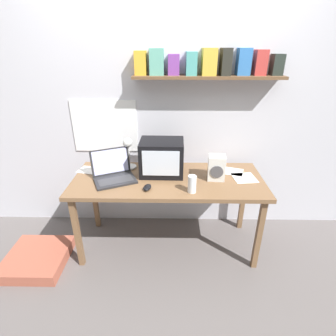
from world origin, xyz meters
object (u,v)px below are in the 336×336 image
(corner_desk, at_px, (168,185))
(computer_mouse, at_px, (147,187))
(loose_paper_near_laptop, at_px, (228,171))
(space_heater, at_px, (216,168))
(open_notebook, at_px, (244,178))
(printed_handout, at_px, (94,171))
(desk_lamp, at_px, (128,150))
(juice_glass, at_px, (192,185))
(floor_cushion, at_px, (37,258))
(crt_monitor, at_px, (162,157))
(laptop, at_px, (113,172))

(corner_desk, height_order, computer_mouse, computer_mouse)
(computer_mouse, height_order, loose_paper_near_laptop, computer_mouse)
(computer_mouse, distance_m, loose_paper_near_laptop, 0.80)
(space_heater, bearing_deg, open_notebook, 9.42)
(printed_handout, bearing_deg, desk_lamp, 7.92)
(juice_glass, bearing_deg, space_heater, 45.58)
(corner_desk, height_order, space_heater, space_heater)
(desk_lamp, height_order, floor_cushion, desk_lamp)
(desk_lamp, relative_size, space_heater, 1.46)
(corner_desk, relative_size, open_notebook, 7.77)
(crt_monitor, height_order, floor_cushion, crt_monitor)
(space_heater, relative_size, printed_handout, 0.66)
(crt_monitor, height_order, printed_handout, crt_monitor)
(crt_monitor, relative_size, laptop, 0.90)
(open_notebook, bearing_deg, laptop, -178.80)
(juice_glass, distance_m, printed_handout, 0.95)
(desk_lamp, bearing_deg, laptop, -124.76)
(open_notebook, bearing_deg, computer_mouse, -165.99)
(crt_monitor, distance_m, juice_glass, 0.43)
(desk_lamp, bearing_deg, loose_paper_near_laptop, -6.06)
(juice_glass, bearing_deg, floor_cushion, -178.08)
(loose_paper_near_laptop, height_order, open_notebook, same)
(computer_mouse, bearing_deg, loose_paper_near_laptop, 25.60)
(loose_paper_near_laptop, bearing_deg, corner_desk, -164.58)
(computer_mouse, bearing_deg, crt_monitor, 70.02)
(crt_monitor, height_order, desk_lamp, desk_lamp)
(laptop, relative_size, space_heater, 1.99)
(corner_desk, relative_size, printed_handout, 5.09)
(space_heater, bearing_deg, printed_handout, 178.06)
(space_heater, bearing_deg, computer_mouse, -156.60)
(corner_desk, bearing_deg, crt_monitor, 118.93)
(crt_monitor, bearing_deg, space_heater, -11.58)
(printed_handout, bearing_deg, floor_cushion, -139.85)
(corner_desk, xyz_separation_m, open_notebook, (0.67, 0.02, 0.07))
(open_notebook, bearing_deg, loose_paper_near_laptop, 129.24)
(corner_desk, height_order, laptop, laptop)
(laptop, relative_size, juice_glass, 3.02)
(floor_cushion, bearing_deg, space_heater, 9.74)
(open_notebook, relative_size, floor_cushion, 0.41)
(laptop, bearing_deg, printed_handout, 121.02)
(juice_glass, distance_m, computer_mouse, 0.36)
(space_heater, xyz_separation_m, floor_cushion, (-1.59, -0.27, -0.79))
(corner_desk, height_order, floor_cushion, corner_desk)
(juice_glass, height_order, floor_cushion, juice_glass)
(crt_monitor, distance_m, computer_mouse, 0.34)
(computer_mouse, xyz_separation_m, open_notebook, (0.83, 0.21, -0.01))
(printed_handout, height_order, floor_cushion, printed_handout)
(open_notebook, xyz_separation_m, printed_handout, (-1.36, 0.12, 0.00))
(corner_desk, distance_m, space_heater, 0.45)
(crt_monitor, height_order, laptop, crt_monitor)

